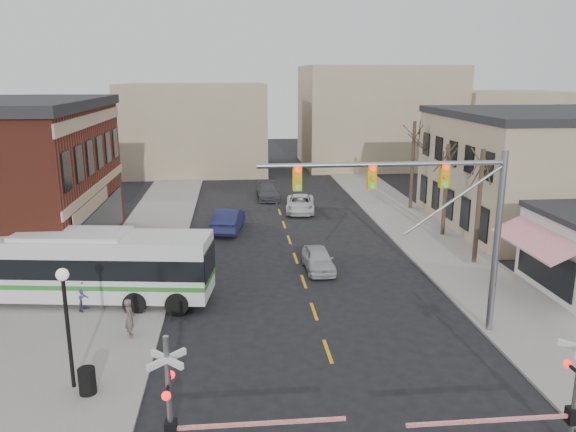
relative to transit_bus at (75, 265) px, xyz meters
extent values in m
plane|color=black|center=(11.51, -8.33, -1.92)|extent=(160.00, 160.00, 0.00)
cube|color=gray|center=(2.01, 11.67, -1.86)|extent=(5.00, 60.00, 0.12)
cube|color=gray|center=(21.01, 11.67, -1.86)|extent=(5.00, 60.00, 0.12)
cube|color=tan|center=(-0.44, 7.67, 2.38)|extent=(0.10, 15.00, 0.50)
cube|color=tan|center=(-0.44, 7.67, 6.48)|extent=(0.10, 15.00, 0.70)
cube|color=black|center=(-0.44, 7.67, -0.12)|extent=(0.08, 13.00, 2.60)
cube|color=red|center=(22.71, -1.33, 1.08)|extent=(1.68, 6.00, 0.87)
cylinder|color=#382B21|center=(22.01, 3.67, 1.57)|extent=(0.28, 0.28, 6.75)
cylinder|color=#382B21|center=(22.31, 9.67, 1.35)|extent=(0.28, 0.28, 6.30)
cylinder|color=#382B21|center=(22.51, 17.67, 1.80)|extent=(0.28, 0.28, 7.20)
cube|color=silver|center=(0.00, 0.00, 0.01)|extent=(13.53, 4.63, 2.98)
cube|color=black|center=(0.00, 0.00, 0.23)|extent=(13.57, 4.67, 0.99)
cube|color=#2B7D29|center=(0.00, 0.00, -0.65)|extent=(13.57, 4.67, 0.22)
cylinder|color=black|center=(0.00, 0.00, -1.37)|extent=(1.48, 3.00, 1.11)
cylinder|color=gray|center=(18.86, -5.19, 2.08)|extent=(0.28, 0.28, 8.00)
cylinder|color=gray|center=(13.80, -5.19, 5.58)|extent=(10.11, 0.20, 0.20)
cube|color=gold|center=(16.36, -5.19, 5.08)|extent=(0.35, 0.30, 1.00)
cube|color=gold|center=(13.36, -5.19, 5.08)|extent=(0.35, 0.30, 1.00)
cube|color=gold|center=(10.36, -5.19, 5.08)|extent=(0.35, 0.30, 1.00)
cylinder|color=gray|center=(5.90, -12.53, 0.08)|extent=(0.16, 0.16, 4.00)
cube|color=silver|center=(5.90, -12.53, 1.38)|extent=(1.00, 1.00, 0.18)
cube|color=silver|center=(5.90, -12.53, 1.38)|extent=(1.00, 1.00, 0.18)
sphere|color=#FF0C0C|center=(5.90, -13.08, 0.58)|extent=(0.26, 0.26, 0.26)
sphere|color=#FF0C0C|center=(5.90, -11.98, 0.58)|extent=(0.26, 0.26, 0.26)
cube|color=black|center=(5.90, -12.53, -0.82)|extent=(0.35, 0.35, 0.50)
cube|color=#FF0C0C|center=(8.50, -12.53, -0.82)|extent=(5.00, 0.10, 0.10)
cylinder|color=gray|center=(17.78, -13.04, 0.08)|extent=(0.16, 0.16, 4.00)
sphere|color=#FF0C0C|center=(17.78, -12.49, 0.58)|extent=(0.26, 0.26, 0.26)
cube|color=black|center=(17.78, -13.04, -0.82)|extent=(0.35, 0.35, 0.50)
cube|color=#FF0C0C|center=(15.18, -13.04, -0.82)|extent=(5.00, 0.10, 0.10)
cylinder|color=black|center=(1.98, -8.26, 0.25)|extent=(0.14, 0.14, 4.11)
sphere|color=silver|center=(1.98, -8.26, 2.45)|extent=(0.44, 0.44, 0.44)
cylinder|color=black|center=(2.60, -8.75, -1.33)|extent=(0.60, 0.60, 0.95)
imported|color=#ADADB2|center=(12.57, 3.43, -1.26)|extent=(1.68, 3.96, 1.34)
imported|color=#1B1F44|center=(7.39, 12.43, -1.09)|extent=(2.54, 5.26, 1.66)
imported|color=silver|center=(13.21, 17.63, -1.25)|extent=(2.84, 5.13, 1.36)
imported|color=#44444A|center=(10.88, 22.83, -1.26)|extent=(1.96, 4.64, 1.34)
imported|color=#61504D|center=(3.33, -4.43, -0.95)|extent=(0.55, 0.71, 1.72)
imported|color=#333359|center=(0.71, -1.37, -1.04)|extent=(0.80, 0.90, 1.52)
camera|label=1|loc=(7.89, -26.91, 9.06)|focal=35.00mm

